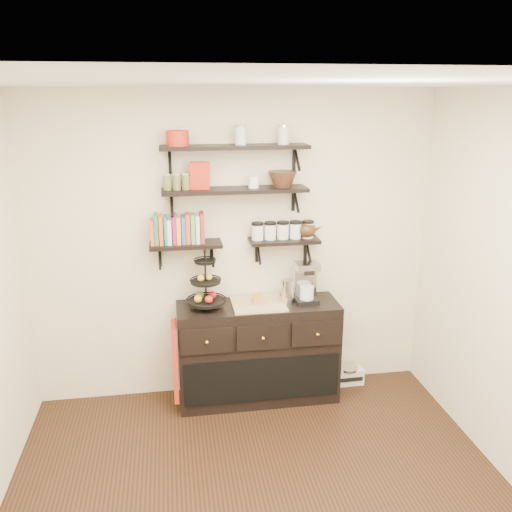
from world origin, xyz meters
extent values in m
cube|color=white|center=(0.00, 0.00, 2.70)|extent=(3.50, 3.50, 0.02)
cube|color=beige|center=(0.00, 1.75, 1.35)|extent=(3.50, 0.02, 2.70)
cube|color=black|center=(0.00, 1.61, 2.23)|extent=(1.20, 0.27, 0.03)
cube|color=black|center=(-0.52, 1.74, 2.12)|extent=(0.02, 0.03, 0.20)
cube|color=black|center=(0.52, 1.74, 2.12)|extent=(0.02, 0.03, 0.20)
cube|color=black|center=(0.00, 1.61, 1.89)|extent=(1.20, 0.27, 0.03)
cube|color=black|center=(-0.52, 1.74, 1.77)|extent=(0.02, 0.03, 0.20)
cube|color=black|center=(0.52, 1.74, 1.77)|extent=(0.02, 0.03, 0.20)
cube|color=black|center=(-0.42, 1.62, 1.44)|extent=(0.60, 0.25, 0.03)
cube|color=black|center=(-0.64, 1.74, 1.32)|extent=(0.02, 0.03, 0.20)
cube|color=black|center=(-0.20, 1.74, 1.32)|extent=(0.03, 0.03, 0.20)
cube|color=black|center=(0.42, 1.62, 1.44)|extent=(0.60, 0.25, 0.03)
cube|color=black|center=(0.20, 1.74, 1.32)|extent=(0.03, 0.03, 0.20)
cube|color=black|center=(0.64, 1.74, 1.32)|extent=(0.02, 0.03, 0.20)
cube|color=#D74C30|center=(-0.68, 1.63, 1.55)|extent=(0.02, 0.15, 0.20)
cube|color=#296F50|center=(-0.65, 1.63, 1.57)|extent=(0.03, 0.15, 0.24)
cube|color=#EC571A|center=(-0.61, 1.63, 1.55)|extent=(0.04, 0.15, 0.21)
cube|color=#107C8E|center=(-0.57, 1.63, 1.57)|extent=(0.03, 0.15, 0.25)
cube|color=beige|center=(-0.54, 1.63, 1.56)|extent=(0.03, 0.15, 0.22)
cube|color=#A21656|center=(-0.50, 1.63, 1.58)|extent=(0.04, 0.15, 0.26)
cube|color=gold|center=(-0.46, 1.63, 1.56)|extent=(0.03, 0.15, 0.23)
cube|color=#404D99|center=(-0.42, 1.63, 1.55)|extent=(0.03, 0.15, 0.20)
cube|color=#B9472B|center=(-0.38, 1.63, 1.57)|extent=(0.04, 0.15, 0.24)
cube|color=#59A555|center=(-0.34, 1.63, 1.55)|extent=(0.03, 0.15, 0.21)
cube|color=beige|center=(-0.31, 1.63, 1.57)|extent=(0.03, 0.15, 0.25)
cube|color=maroon|center=(-0.27, 1.63, 1.56)|extent=(0.02, 0.15, 0.22)
cylinder|color=silver|center=(0.19, 1.63, 1.51)|extent=(0.10, 0.10, 0.13)
cylinder|color=silver|center=(0.30, 1.63, 1.51)|extent=(0.10, 0.10, 0.13)
cylinder|color=silver|center=(0.41, 1.63, 1.51)|extent=(0.10, 0.10, 0.13)
cylinder|color=silver|center=(0.52, 1.63, 1.51)|extent=(0.10, 0.10, 0.13)
cylinder|color=silver|center=(0.63, 1.63, 1.51)|extent=(0.10, 0.10, 0.13)
cube|color=black|center=(0.18, 1.51, 0.45)|extent=(1.40, 0.45, 0.90)
cube|color=tan|center=(0.18, 1.51, 0.91)|extent=(0.45, 0.41, 0.02)
sphere|color=gold|center=(-0.29, 1.26, 0.70)|extent=(0.04, 0.04, 0.04)
sphere|color=gold|center=(0.18, 1.26, 0.70)|extent=(0.04, 0.04, 0.04)
sphere|color=gold|center=(0.64, 1.26, 0.70)|extent=(0.04, 0.04, 0.04)
cylinder|color=black|center=(-0.27, 1.51, 1.14)|extent=(0.02, 0.02, 0.49)
cylinder|color=black|center=(-0.27, 1.51, 0.96)|extent=(0.33, 0.33, 0.01)
cylinder|color=black|center=(-0.27, 1.51, 1.13)|extent=(0.25, 0.25, 0.02)
cylinder|color=black|center=(-0.27, 1.51, 1.31)|extent=(0.18, 0.18, 0.02)
sphere|color=#B21914|center=(-0.21, 1.55, 1.00)|extent=(0.07, 0.07, 0.07)
sphere|color=gold|center=(-0.31, 1.51, 1.17)|extent=(0.06, 0.06, 0.06)
cube|color=olive|center=(0.17, 1.51, 0.96)|extent=(0.08, 0.08, 0.08)
cube|color=black|center=(0.60, 1.51, 0.92)|extent=(0.20, 0.19, 0.04)
cube|color=silver|center=(0.60, 1.58, 1.07)|extent=(0.20, 0.08, 0.30)
cube|color=silver|center=(0.60, 1.51, 1.23)|extent=(0.20, 0.19, 0.06)
cylinder|color=silver|center=(0.60, 1.50, 0.99)|extent=(0.13, 0.13, 0.12)
cylinder|color=silver|center=(0.43, 1.49, 1.01)|extent=(0.11, 0.11, 0.22)
cube|color=#A91B12|center=(-0.55, 1.41, 0.47)|extent=(0.04, 0.28, 0.66)
cube|color=silver|center=(1.06, 1.62, 0.08)|extent=(0.29, 0.15, 0.15)
cylinder|color=silver|center=(1.06, 1.62, 0.16)|extent=(0.19, 0.19, 0.02)
cube|color=black|center=(1.06, 1.54, 0.08)|extent=(0.25, 0.01, 0.04)
cube|color=red|center=(-0.29, 1.61, 2.01)|extent=(0.17, 0.08, 0.22)
cylinder|color=white|center=(0.15, 1.61, 1.95)|extent=(0.09, 0.09, 0.10)
cylinder|color=red|center=(-0.45, 1.61, 2.31)|extent=(0.18, 0.18, 0.12)
camera|label=1|loc=(-0.54, -2.78, 2.65)|focal=38.00mm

